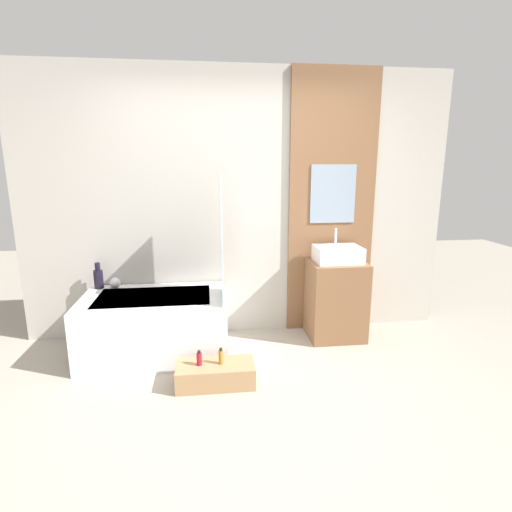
{
  "coord_description": "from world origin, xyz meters",
  "views": [
    {
      "loc": [
        -0.31,
        -2.35,
        1.7
      ],
      "look_at": [
        0.06,
        0.68,
        1.0
      ],
      "focal_mm": 28.0,
      "sensor_mm": 36.0,
      "label": 1
    }
  ],
  "objects_px": {
    "wooden_step_bench": "(215,374)",
    "vase_round_light": "(115,283)",
    "vase_tall_dark": "(98,278)",
    "bottle_soap_primary": "(199,359)",
    "bottle_soap_secondary": "(221,357)",
    "sink": "(338,254)",
    "bathtub": "(155,324)"
  },
  "relations": [
    {
      "from": "sink",
      "to": "bottle_soap_secondary",
      "type": "xyz_separation_m",
      "value": [
        -1.17,
        -0.77,
        -0.62
      ]
    },
    {
      "from": "sink",
      "to": "bathtub",
      "type": "bearing_deg",
      "value": -175.11
    },
    {
      "from": "vase_round_light",
      "to": "bottle_soap_primary",
      "type": "height_order",
      "value": "vase_round_light"
    },
    {
      "from": "bathtub",
      "to": "bottle_soap_secondary",
      "type": "distance_m",
      "value": 0.84
    },
    {
      "from": "vase_tall_dark",
      "to": "bottle_soap_primary",
      "type": "bearing_deg",
      "value": -44.18
    },
    {
      "from": "wooden_step_bench",
      "to": "vase_tall_dark",
      "type": "xyz_separation_m",
      "value": [
        -1.07,
        0.92,
        0.56
      ]
    },
    {
      "from": "vase_tall_dark",
      "to": "vase_round_light",
      "type": "height_order",
      "value": "vase_tall_dark"
    },
    {
      "from": "bathtub",
      "to": "vase_round_light",
      "type": "relative_size",
      "value": 12.59
    },
    {
      "from": "sink",
      "to": "vase_tall_dark",
      "type": "height_order",
      "value": "sink"
    },
    {
      "from": "sink",
      "to": "bottle_soap_primary",
      "type": "xyz_separation_m",
      "value": [
        -1.33,
        -0.77,
        -0.62
      ]
    },
    {
      "from": "sink",
      "to": "vase_round_light",
      "type": "relative_size",
      "value": 4.31
    },
    {
      "from": "vase_tall_dark",
      "to": "bottle_soap_primary",
      "type": "distance_m",
      "value": 1.39
    },
    {
      "from": "vase_tall_dark",
      "to": "bottle_soap_secondary",
      "type": "height_order",
      "value": "vase_tall_dark"
    },
    {
      "from": "vase_tall_dark",
      "to": "vase_round_light",
      "type": "relative_size",
      "value": 2.47
    },
    {
      "from": "vase_tall_dark",
      "to": "bottle_soap_primary",
      "type": "relative_size",
      "value": 2.08
    },
    {
      "from": "vase_round_light",
      "to": "vase_tall_dark",
      "type": "bearing_deg",
      "value": 176.95
    },
    {
      "from": "wooden_step_bench",
      "to": "vase_round_light",
      "type": "xyz_separation_m",
      "value": [
        -0.92,
        0.92,
        0.51
      ]
    },
    {
      "from": "wooden_step_bench",
      "to": "bottle_soap_primary",
      "type": "xyz_separation_m",
      "value": [
        -0.12,
        0.0,
        0.14
      ]
    },
    {
      "from": "wooden_step_bench",
      "to": "bottle_soap_primary",
      "type": "relative_size",
      "value": 5.09
    },
    {
      "from": "bathtub",
      "to": "vase_round_light",
      "type": "height_order",
      "value": "vase_round_light"
    },
    {
      "from": "vase_tall_dark",
      "to": "bottle_soap_primary",
      "type": "height_order",
      "value": "vase_tall_dark"
    },
    {
      "from": "sink",
      "to": "vase_tall_dark",
      "type": "distance_m",
      "value": 2.3
    },
    {
      "from": "wooden_step_bench",
      "to": "sink",
      "type": "bearing_deg",
      "value": 32.31
    },
    {
      "from": "bottle_soap_secondary",
      "to": "sink",
      "type": "bearing_deg",
      "value": 33.31
    },
    {
      "from": "vase_round_light",
      "to": "bottle_soap_secondary",
      "type": "relative_size",
      "value": 0.77
    },
    {
      "from": "bottle_soap_secondary",
      "to": "bottle_soap_primary",
      "type": "bearing_deg",
      "value": -180.0
    },
    {
      "from": "bathtub",
      "to": "vase_tall_dark",
      "type": "relative_size",
      "value": 5.1
    },
    {
      "from": "sink",
      "to": "bottle_soap_secondary",
      "type": "relative_size",
      "value": 3.3
    },
    {
      "from": "wooden_step_bench",
      "to": "bottle_soap_primary",
      "type": "distance_m",
      "value": 0.19
    },
    {
      "from": "wooden_step_bench",
      "to": "bottle_soap_primary",
      "type": "bearing_deg",
      "value": 180.0
    },
    {
      "from": "wooden_step_bench",
      "to": "vase_tall_dark",
      "type": "relative_size",
      "value": 2.44
    },
    {
      "from": "vase_round_light",
      "to": "bottle_soap_secondary",
      "type": "height_order",
      "value": "vase_round_light"
    }
  ]
}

